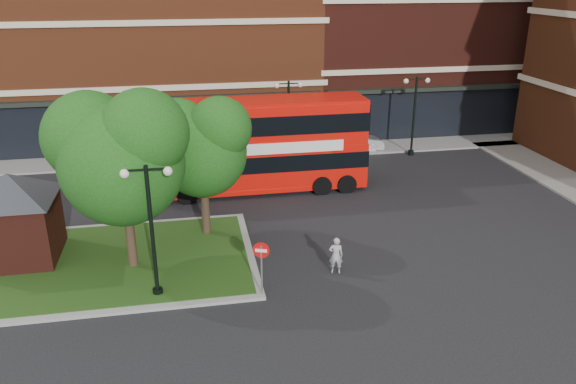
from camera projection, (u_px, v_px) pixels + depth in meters
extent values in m
plane|color=black|center=(308.00, 284.00, 21.07)|extent=(120.00, 120.00, 0.00)
cube|color=slate|center=(252.00, 153.00, 36.15)|extent=(44.00, 3.00, 0.12)
cube|color=brown|center=(123.00, 33.00, 39.11)|extent=(26.00, 12.00, 14.00)
cube|color=#471911|center=(421.00, 14.00, 42.52)|extent=(18.00, 12.00, 16.00)
cube|color=gray|center=(96.00, 264.00, 22.42)|extent=(12.60, 7.60, 0.12)
cube|color=#19380F|center=(96.00, 264.00, 22.42)|extent=(12.00, 7.00, 0.15)
cube|color=#471911|center=(17.00, 229.00, 22.33)|extent=(3.00, 3.00, 2.50)
cone|color=#23262B|center=(9.00, 187.00, 21.68)|extent=(6.51, 6.51, 1.10)
cylinder|color=#2D2116|center=(129.00, 223.00, 21.53)|extent=(0.36, 0.36, 3.92)
sphere|color=#144812|center=(122.00, 164.00, 20.66)|extent=(4.60, 4.60, 4.60)
sphere|color=#144812|center=(89.00, 137.00, 20.76)|extent=(3.45, 3.45, 3.45)
sphere|color=#144812|center=(144.00, 133.00, 19.94)|extent=(3.22, 3.22, 3.22)
cylinder|color=#2D2116|center=(205.00, 199.00, 24.41)|extent=(0.36, 0.36, 3.47)
sphere|color=#144812|center=(202.00, 153.00, 23.64)|extent=(3.80, 3.80, 3.80)
sphere|color=#144812|center=(178.00, 132.00, 23.71)|extent=(2.85, 2.85, 2.85)
sphere|color=#144812|center=(220.00, 128.00, 23.02)|extent=(2.66, 2.66, 2.66)
cylinder|color=black|center=(152.00, 234.00, 19.40)|extent=(0.14, 0.14, 5.00)
cylinder|color=black|center=(158.00, 292.00, 20.26)|extent=(0.36, 0.36, 0.30)
cube|color=black|center=(146.00, 170.00, 18.54)|extent=(1.40, 0.06, 0.06)
sphere|color=#F2EACC|center=(124.00, 174.00, 18.46)|extent=(0.32, 0.32, 0.32)
sphere|color=#F2EACC|center=(168.00, 171.00, 18.70)|extent=(0.32, 0.32, 0.32)
cylinder|color=black|center=(289.00, 123.00, 33.77)|extent=(0.14, 0.14, 5.00)
cylinder|color=black|center=(289.00, 160.00, 34.63)|extent=(0.36, 0.36, 0.30)
cube|color=black|center=(289.00, 84.00, 32.92)|extent=(1.40, 0.06, 0.06)
sphere|color=#F2EACC|center=(277.00, 86.00, 32.83)|extent=(0.32, 0.32, 0.32)
sphere|color=#F2EACC|center=(300.00, 85.00, 33.07)|extent=(0.32, 0.32, 0.32)
cylinder|color=black|center=(414.00, 117.00, 35.15)|extent=(0.14, 0.14, 5.00)
cylinder|color=black|center=(411.00, 153.00, 36.00)|extent=(0.36, 0.36, 0.30)
cube|color=black|center=(417.00, 79.00, 34.29)|extent=(1.40, 0.06, 0.06)
sphere|color=#F2EACC|center=(406.00, 81.00, 34.20)|extent=(0.32, 0.32, 0.32)
sphere|color=#F2EACC|center=(428.00, 80.00, 34.44)|extent=(0.32, 0.32, 0.32)
cube|color=red|center=(259.00, 163.00, 29.72)|extent=(11.28, 2.59, 2.15)
cube|color=red|center=(258.00, 123.00, 28.93)|extent=(11.17, 2.56, 2.15)
cube|color=black|center=(258.00, 121.00, 28.89)|extent=(11.28, 2.59, 0.97)
cube|color=silver|center=(262.00, 149.00, 28.10)|extent=(8.46, 0.06, 0.56)
imported|color=#98989A|center=(336.00, 255.00, 21.63)|extent=(0.62, 0.48, 1.51)
imported|color=#A2A5A9|center=(191.00, 154.00, 34.01)|extent=(4.16, 1.90, 1.38)
imported|color=silver|center=(354.00, 142.00, 36.63)|extent=(3.77, 1.31, 1.24)
cylinder|color=slate|center=(262.00, 271.00, 19.93)|extent=(0.07, 0.07, 2.05)
cylinder|color=red|center=(261.00, 250.00, 19.62)|extent=(0.57, 0.25, 0.60)
cube|color=white|center=(261.00, 250.00, 19.62)|extent=(0.41, 0.18, 0.11)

